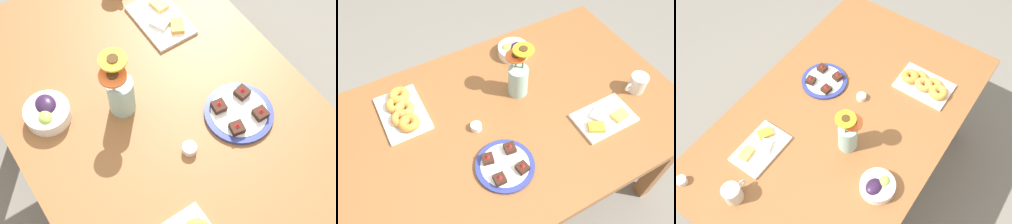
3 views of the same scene
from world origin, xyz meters
TOP-DOWN VIEW (x-y plane):
  - ground_plane at (0.00, 0.00)m, footprint 6.00×6.00m
  - dining_table at (0.00, 0.00)m, footprint 1.60×1.00m
  - coffee_mug at (-0.61, 0.15)m, footprint 0.12×0.08m
  - grape_bowl at (-0.23, -0.34)m, footprint 0.16×0.16m
  - cheese_platter at (-0.37, 0.22)m, footprint 0.26×0.17m
  - croissant_platter at (0.39, -0.24)m, footprint 0.19×0.29m
  - jam_cup_honey at (-0.70, 0.39)m, footprint 0.05×0.05m
  - jam_cup_berry at (0.14, -0.01)m, footprint 0.05×0.05m
  - dessert_plate at (0.12, 0.21)m, footprint 0.24×0.24m
  - flower_vase at (-0.12, -0.11)m, footprint 0.11×0.11m

SIDE VIEW (x-z plane):
  - ground_plane at x=0.00m, z-range 0.00..0.00m
  - dining_table at x=0.00m, z-range 0.28..1.02m
  - cheese_platter at x=-0.37m, z-range 0.73..0.77m
  - dessert_plate at x=0.12m, z-range 0.72..0.78m
  - jam_cup_honey at x=-0.70m, z-range 0.74..0.77m
  - jam_cup_berry at x=0.14m, z-range 0.74..0.77m
  - croissant_platter at x=0.39m, z-range 0.74..0.79m
  - grape_bowl at x=-0.23m, z-range 0.74..0.80m
  - coffee_mug at x=-0.61m, z-range 0.74..0.83m
  - flower_vase at x=-0.12m, z-range 0.70..0.96m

